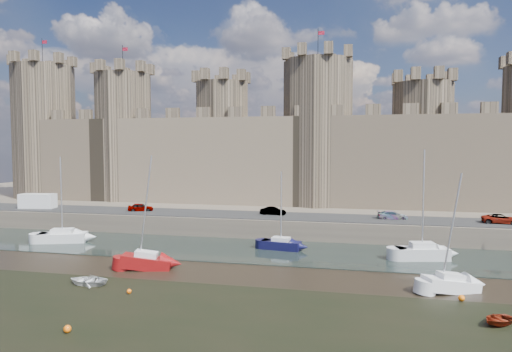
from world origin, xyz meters
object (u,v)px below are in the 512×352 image
(car_0, at_px, (141,207))
(car_3, at_px, (501,219))
(sailboat_0, at_px, (62,236))
(sailboat_5, at_px, (450,283))
(car_1, at_px, (273,211))
(sailboat_2, at_px, (422,252))
(van, at_px, (38,201))
(car_2, at_px, (392,215))
(sailboat_4, at_px, (147,261))
(sailboat_1, at_px, (281,244))

(car_0, height_order, car_3, car_0)
(sailboat_0, height_order, sailboat_5, sailboat_0)
(car_0, relative_size, sailboat_5, 0.36)
(sailboat_5, bearing_deg, sailboat_0, 143.84)
(car_1, distance_m, car_3, 28.20)
(car_1, distance_m, sailboat_5, 28.50)
(car_3, distance_m, sailboat_5, 22.73)
(sailboat_2, relative_size, sailboat_5, 1.17)
(car_3, height_order, sailboat_5, sailboat_5)
(van, height_order, sailboat_5, sailboat_5)
(car_2, distance_m, sailboat_4, 31.72)
(car_1, distance_m, car_2, 15.62)
(car_2, bearing_deg, sailboat_1, 120.12)
(car_1, distance_m, sailboat_0, 26.97)
(sailboat_1, bearing_deg, car_2, 43.98)
(sailboat_4, xyz_separation_m, sailboat_5, (27.40, -0.99, -0.08))
(van, bearing_deg, car_2, -7.13)
(sailboat_0, bearing_deg, car_1, 6.70)
(car_1, relative_size, sailboat_1, 0.38)
(car_2, relative_size, van, 0.74)
(car_2, xyz_separation_m, van, (-51.38, -0.96, 0.57))
(car_1, xyz_separation_m, sailboat_4, (-8.73, -20.40, -2.27))
(car_2, xyz_separation_m, sailboat_4, (-24.34, -20.22, -2.25))
(sailboat_4, bearing_deg, sailboat_2, 5.45)
(sailboat_1, height_order, sailboat_2, sailboat_2)
(car_0, relative_size, car_1, 1.03)
(car_1, distance_m, sailboat_2, 21.07)
(van, bearing_deg, car_0, -5.98)
(car_0, bearing_deg, car_2, -106.70)
(car_2, bearing_deg, sailboat_5, -177.60)
(car_1, relative_size, car_2, 0.91)
(van, relative_size, sailboat_2, 0.45)
(car_3, bearing_deg, car_1, 94.04)
(car_1, height_order, car_3, car_3)
(sailboat_1, distance_m, sailboat_4, 15.74)
(sailboat_4, bearing_deg, car_1, 52.79)
(car_1, height_order, sailboat_2, sailboat_2)
(car_0, height_order, sailboat_5, sailboat_5)
(van, height_order, sailboat_2, sailboat_2)
(sailboat_0, bearing_deg, sailboat_2, -17.93)
(car_0, xyz_separation_m, sailboat_2, (37.12, -10.48, -2.21))
(car_2, height_order, sailboat_4, sailboat_4)
(car_1, bearing_deg, van, 95.58)
(car_1, height_order, van, van)
(sailboat_1, relative_size, sailboat_2, 0.78)
(car_2, bearing_deg, car_0, 84.73)
(car_0, height_order, van, van)
(car_3, distance_m, sailboat_4, 41.82)
(car_2, relative_size, sailboat_1, 0.42)
(car_2, bearing_deg, sailboat_4, 123.91)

